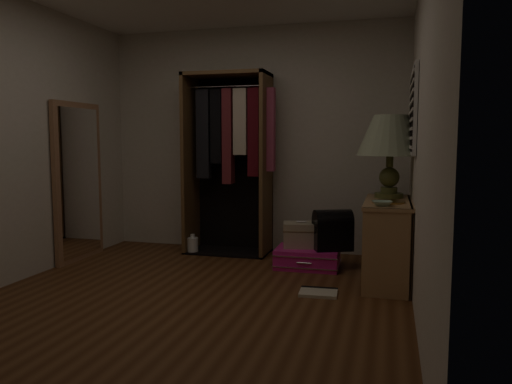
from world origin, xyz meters
TOP-DOWN VIEW (x-y plane):
  - ground at (0.00, 0.00)m, footprint 4.00×4.00m
  - room_walls at (0.08, 0.04)m, footprint 3.52×4.02m
  - console_bookshelf at (1.53, 1.05)m, footprint 0.42×1.12m
  - open_wardrobe at (-0.21, 1.77)m, footprint 1.03×0.50m
  - floor_mirror at (-1.70, 1.00)m, footprint 0.06×0.80m
  - pink_suitcase at (0.75, 1.30)m, footprint 0.66×0.49m
  - train_case at (0.68, 1.34)m, footprint 0.42×0.33m
  - black_bag at (1.00, 1.30)m, footprint 0.44×0.37m
  - table_lamp at (1.54, 1.25)m, footprint 0.66×0.66m
  - brass_tray at (1.54, 0.84)m, footprint 0.33×0.33m
  - ceramic_bowl at (1.49, 0.61)m, footprint 0.19×0.19m
  - white_jug at (-0.63, 1.59)m, footprint 0.15×0.15m
  - floor_book at (0.99, 0.45)m, footprint 0.33×0.27m

SIDE VIEW (x-z plane):
  - ground at x=0.00m, z-range 0.00..0.00m
  - floor_book at x=0.99m, z-range 0.00..0.03m
  - white_jug at x=-0.63m, z-range -0.02..0.21m
  - pink_suitcase at x=0.75m, z-range 0.00..0.20m
  - train_case at x=0.68m, z-range 0.19..0.46m
  - console_bookshelf at x=1.53m, z-range 0.01..0.76m
  - black_bag at x=1.00m, z-range 0.20..0.61m
  - brass_tray at x=1.54m, z-range 0.75..0.77m
  - ceramic_bowl at x=1.49m, z-range 0.75..0.79m
  - floor_mirror at x=-1.70m, z-range 0.00..1.70m
  - open_wardrobe at x=-0.21m, z-range 0.18..2.23m
  - table_lamp at x=1.54m, z-range 0.93..1.72m
  - room_walls at x=0.08m, z-range 0.20..2.80m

